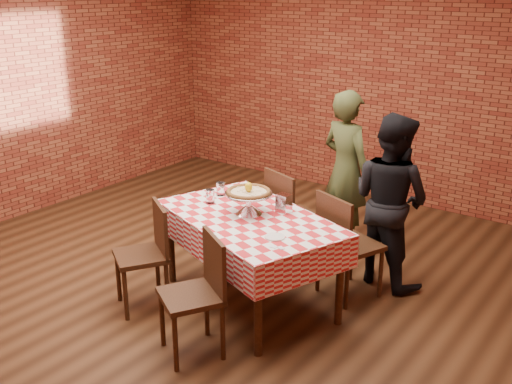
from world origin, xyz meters
TOP-DOWN VIEW (x-y plane):
  - ground at (0.00, 0.00)m, footprint 6.00×6.00m
  - back_wall at (0.00, 3.00)m, footprint 5.50×0.00m
  - table at (0.52, -0.01)m, footprint 1.74×1.38m
  - tablecloth at (0.52, -0.01)m, footprint 1.79×1.42m
  - pizza_stand at (0.48, 0.04)m, footprint 0.54×0.54m
  - pizza at (0.48, 0.04)m, footprint 0.48×0.48m
  - lemon at (0.48, 0.04)m, footprint 0.08×0.08m
  - water_glass_left at (0.07, 0.04)m, footprint 0.09×0.09m
  - water_glass_right at (0.02, 0.24)m, footprint 0.09×0.09m
  - side_plate at (0.92, -0.24)m, footprint 0.19×0.19m
  - sweetener_packet_a at (1.01, -0.38)m, footprint 0.05×0.04m
  - sweetener_packet_b at (1.06, -0.37)m, footprint 0.06×0.05m
  - condiment_caddy at (0.69, 0.23)m, footprint 0.12×0.10m
  - chair_near_left at (-0.13, -0.60)m, footprint 0.54×0.54m
  - chair_near_right at (0.63, -0.84)m, footprint 0.55×0.55m
  - chair_far_left at (0.42, 0.85)m, footprint 0.55×0.55m
  - chair_far_right at (1.13, 0.58)m, footprint 0.56×0.56m
  - diner_olive at (0.60, 1.45)m, footprint 0.66×0.52m
  - diner_black at (1.27, 1.00)m, footprint 0.85×0.74m

SIDE VIEW (x-z plane):
  - ground at x=0.00m, z-range 0.00..0.00m
  - table at x=0.52m, z-range 0.00..0.75m
  - chair_near_left at x=-0.13m, z-range 0.00..0.87m
  - chair_near_right at x=0.63m, z-range 0.00..0.88m
  - chair_far_right at x=1.13m, z-range 0.00..0.91m
  - chair_far_left at x=0.42m, z-range 0.00..0.91m
  - tablecloth at x=0.52m, z-range 0.50..0.76m
  - diner_black at x=1.27m, z-range 0.00..1.51m
  - sweetener_packet_a at x=1.01m, z-range 0.76..0.76m
  - sweetener_packet_b at x=1.06m, z-range 0.76..0.76m
  - side_plate at x=0.92m, z-range 0.76..0.77m
  - diner_olive at x=0.60m, z-range 0.00..1.57m
  - water_glass_left at x=0.07m, z-range 0.76..0.87m
  - water_glass_right at x=0.02m, z-range 0.76..0.87m
  - condiment_caddy at x=0.69m, z-range 0.76..0.91m
  - pizza_stand at x=0.48m, z-range 0.76..0.93m
  - pizza at x=0.48m, z-range 0.92..0.95m
  - lemon at x=0.48m, z-range 0.94..1.02m
  - back_wall at x=0.00m, z-range -1.30..4.20m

